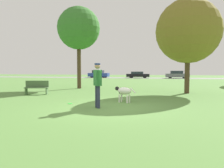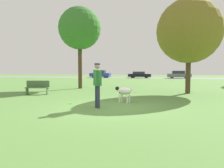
{
  "view_description": "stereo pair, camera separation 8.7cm",
  "coord_description": "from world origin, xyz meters",
  "px_view_note": "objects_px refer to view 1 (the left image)",
  "views": [
    {
      "loc": [
        2.0,
        -8.25,
        1.49
      ],
      "look_at": [
        -0.06,
        0.78,
        0.9
      ],
      "focal_mm": 35.0,
      "sensor_mm": 36.0,
      "label": 1
    },
    {
      "loc": [
        2.09,
        -8.23,
        1.49
      ],
      "look_at": [
        -0.06,
        0.78,
        0.9
      ],
      "focal_mm": 35.0,
      "sensor_mm": 36.0,
      "label": 2
    }
  ],
  "objects_px": {
    "parked_car_black": "(138,75)",
    "parked_car_grey": "(177,75)",
    "tree_near_right": "(188,31)",
    "dog": "(124,91)",
    "park_bench": "(37,87)",
    "person": "(98,81)",
    "tree_near_left": "(79,29)",
    "parked_car_blue": "(99,74)",
    "frisbee": "(70,104)"
  },
  "relations": [
    {
      "from": "dog",
      "to": "frisbee",
      "type": "relative_size",
      "value": 4.93
    },
    {
      "from": "person",
      "to": "tree_near_left",
      "type": "height_order",
      "value": "tree_near_left"
    },
    {
      "from": "frisbee",
      "to": "parked_car_blue",
      "type": "distance_m",
      "value": 34.08
    },
    {
      "from": "parked_car_grey",
      "to": "person",
      "type": "bearing_deg",
      "value": -101.15
    },
    {
      "from": "frisbee",
      "to": "parked_car_black",
      "type": "relative_size",
      "value": 0.05
    },
    {
      "from": "frisbee",
      "to": "parked_car_blue",
      "type": "relative_size",
      "value": 0.05
    },
    {
      "from": "tree_near_left",
      "to": "parked_car_black",
      "type": "relative_size",
      "value": 1.51
    },
    {
      "from": "person",
      "to": "parked_car_blue",
      "type": "distance_m",
      "value": 35.17
    },
    {
      "from": "tree_near_left",
      "to": "parked_car_grey",
      "type": "bearing_deg",
      "value": 69.45
    },
    {
      "from": "tree_near_right",
      "to": "dog",
      "type": "bearing_deg",
      "value": -124.01
    },
    {
      "from": "frisbee",
      "to": "park_bench",
      "type": "xyz_separation_m",
      "value": [
        -3.54,
        3.06,
        0.44
      ]
    },
    {
      "from": "person",
      "to": "tree_near_left",
      "type": "relative_size",
      "value": 0.27
    },
    {
      "from": "tree_near_right",
      "to": "person",
      "type": "bearing_deg",
      "value": -121.81
    },
    {
      "from": "dog",
      "to": "parked_car_grey",
      "type": "xyz_separation_m",
      "value": [
        4.43,
        31.68,
        0.16
      ]
    },
    {
      "from": "dog",
      "to": "tree_near_right",
      "type": "distance_m",
      "value": 6.81
    },
    {
      "from": "person",
      "to": "park_bench",
      "type": "height_order",
      "value": "person"
    },
    {
      "from": "tree_near_left",
      "to": "frisbee",
      "type": "bearing_deg",
      "value": -71.45
    },
    {
      "from": "parked_car_blue",
      "to": "parked_car_black",
      "type": "distance_m",
      "value": 7.87
    },
    {
      "from": "dog",
      "to": "parked_car_blue",
      "type": "height_order",
      "value": "parked_car_blue"
    },
    {
      "from": "tree_near_right",
      "to": "park_bench",
      "type": "distance_m",
      "value": 10.11
    },
    {
      "from": "parked_car_blue",
      "to": "parked_car_black",
      "type": "height_order",
      "value": "parked_car_blue"
    },
    {
      "from": "person",
      "to": "parked_car_grey",
      "type": "xyz_separation_m",
      "value": [
        5.19,
        33.33,
        -0.39
      ]
    },
    {
      "from": "tree_near_right",
      "to": "parked_car_black",
      "type": "xyz_separation_m",
      "value": [
        -6.06,
        27.25,
        -3.34
      ]
    },
    {
      "from": "dog",
      "to": "park_bench",
      "type": "xyz_separation_m",
      "value": [
        -5.79,
        2.14,
        -0.06
      ]
    },
    {
      "from": "dog",
      "to": "parked_car_black",
      "type": "xyz_separation_m",
      "value": [
        -2.77,
        32.13,
        0.1
      ]
    },
    {
      "from": "dog",
      "to": "tree_near_left",
      "type": "distance_m",
      "value": 9.47
    },
    {
      "from": "park_bench",
      "to": "parked_car_black",
      "type": "bearing_deg",
      "value": 68.1
    },
    {
      "from": "tree_near_left",
      "to": "tree_near_right",
      "type": "bearing_deg",
      "value": -13.77
    },
    {
      "from": "dog",
      "to": "park_bench",
      "type": "distance_m",
      "value": 6.18
    },
    {
      "from": "person",
      "to": "parked_car_black",
      "type": "bearing_deg",
      "value": 151.98
    },
    {
      "from": "parked_car_blue",
      "to": "parked_car_grey",
      "type": "height_order",
      "value": "parked_car_blue"
    },
    {
      "from": "tree_near_right",
      "to": "tree_near_left",
      "type": "distance_m",
      "value": 8.44
    },
    {
      "from": "person",
      "to": "frisbee",
      "type": "height_order",
      "value": "person"
    },
    {
      "from": "person",
      "to": "dog",
      "type": "height_order",
      "value": "person"
    },
    {
      "from": "parked_car_black",
      "to": "parked_car_blue",
      "type": "bearing_deg",
      "value": -179.24
    },
    {
      "from": "parked_car_grey",
      "to": "tree_near_left",
      "type": "bearing_deg",
      "value": -112.85
    },
    {
      "from": "frisbee",
      "to": "dog",
      "type": "bearing_deg",
      "value": 22.22
    },
    {
      "from": "parked_car_black",
      "to": "park_bench",
      "type": "bearing_deg",
      "value": -95.2
    },
    {
      "from": "frisbee",
      "to": "parked_car_blue",
      "type": "bearing_deg",
      "value": 104.25
    },
    {
      "from": "parked_car_black",
      "to": "parked_car_grey",
      "type": "bearing_deg",
      "value": -3.05
    },
    {
      "from": "person",
      "to": "dog",
      "type": "distance_m",
      "value": 1.9
    },
    {
      "from": "frisbee",
      "to": "tree_near_right",
      "type": "distance_m",
      "value": 8.94
    },
    {
      "from": "person",
      "to": "tree_near_right",
      "type": "relative_size",
      "value": 0.29
    },
    {
      "from": "person",
      "to": "dog",
      "type": "bearing_deg",
      "value": 123.91
    },
    {
      "from": "person",
      "to": "parked_car_blue",
      "type": "xyz_separation_m",
      "value": [
        -9.88,
        33.75,
        -0.35
      ]
    },
    {
      "from": "person",
      "to": "park_bench",
      "type": "relative_size",
      "value": 1.21
    },
    {
      "from": "person",
      "to": "tree_near_left",
      "type": "bearing_deg",
      "value": 174.31
    },
    {
      "from": "tree_near_left",
      "to": "park_bench",
      "type": "xyz_separation_m",
      "value": [
        -0.92,
        -4.73,
        -4.38
      ]
    },
    {
      "from": "tree_near_right",
      "to": "parked_car_blue",
      "type": "height_order",
      "value": "tree_near_right"
    },
    {
      "from": "tree_near_left",
      "to": "parked_car_blue",
      "type": "relative_size",
      "value": 1.61
    }
  ]
}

